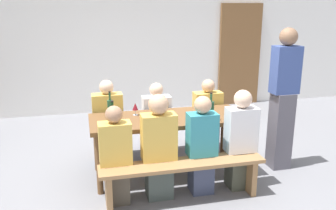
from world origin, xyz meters
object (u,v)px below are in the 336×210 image
tasting_table (168,124)px  seated_guest_near_2 (202,147)px  bench_far (157,130)px  wine_bottle_1 (110,108)px  wine_glass_1 (135,107)px  seated_guest_far_2 (207,119)px  wine_bottle_0 (113,118)px  seated_guest_far_1 (157,123)px  seated_guest_near_0 (116,158)px  wine_glass_0 (201,104)px  standing_host (283,101)px  seated_guest_far_0 (108,125)px  wooden_door (240,55)px  seated_guest_near_3 (241,142)px  seated_guest_near_1 (159,149)px  bench_near (183,171)px  wine_bottle_2 (211,111)px

tasting_table → seated_guest_near_2: bearing=-63.6°
bench_far → wine_bottle_1: 0.98m
wine_glass_1 → seated_guest_far_2: bearing=18.5°
tasting_table → wine_bottle_0: bearing=-158.9°
seated_guest_far_1 → seated_guest_far_2: size_ratio=0.99×
seated_guest_near_2 → seated_guest_near_0: bearing=90.0°
wine_glass_0 → standing_host: 1.04m
seated_guest_near_0 → wine_bottle_0: bearing=-1.7°
wine_glass_1 → seated_guest_near_0: (-0.32, -0.68, -0.35)m
seated_guest_near_2 → tasting_table: bearing=26.4°
seated_guest_near_0 → seated_guest_far_0: bearing=-0.2°
bench_far → wooden_door: bearing=45.0°
seated_guest_near_2 → seated_guest_far_0: 1.41m
bench_far → seated_guest_near_0: 1.39m
wine_bottle_1 → seated_guest_far_1: bearing=28.0°
seated_guest_near_2 → seated_guest_far_0: bearing=42.3°
seated_guest_far_0 → seated_guest_far_1: bearing=90.0°
wine_bottle_1 → seated_guest_near_3: (1.40, -0.70, -0.30)m
wine_glass_0 → seated_guest_far_0: (-1.14, 0.41, -0.32)m
wine_bottle_1 → wine_glass_1: size_ratio=2.01×
bench_far → standing_host: (1.46, -0.81, 0.55)m
seated_guest_far_0 → seated_guest_far_2: bearing=90.0°
wine_glass_1 → seated_guest_near_3: size_ratio=0.13×
tasting_table → seated_guest_near_1: 0.58m
tasting_table → seated_guest_near_3: seated_guest_near_3 is taller
tasting_table → seated_guest_far_0: size_ratio=1.66×
wooden_door → tasting_table: 3.71m
bench_near → seated_guest_near_2: size_ratio=1.59×
wine_bottle_1 → seated_guest_near_1: (0.45, -0.70, -0.30)m
wooden_door → seated_guest_far_1: (-2.29, -2.40, -0.55)m
wine_bottle_1 → seated_guest_far_0: seated_guest_far_0 is taller
seated_guest_near_0 → wine_glass_1: bearing=-25.0°
bench_near → wine_glass_0: wine_glass_0 is taller
wine_bottle_1 → seated_guest_near_3: seated_guest_near_3 is taller
wine_bottle_2 → wine_glass_0: wine_bottle_2 is taller
seated_guest_near_2 → seated_guest_near_3: seated_guest_near_3 is taller
wooden_door → wine_bottle_2: wooden_door is taller
wine_bottle_1 → wine_bottle_2: 1.21m
wine_bottle_0 → seated_guest_near_2: size_ratio=0.28×
wine_bottle_1 → seated_guest_far_0: bearing=92.2°
wine_bottle_2 → seated_guest_far_0: bearing=145.1°
seated_guest_near_1 → tasting_table: bearing=-23.6°
bench_far → standing_host: bearing=-29.0°
tasting_table → seated_guest_far_1: size_ratio=1.76×
seated_guest_near_0 → wine_bottle_1: bearing=-1.3°
bench_near → bench_far: same height
wooden_door → seated_guest_near_0: bearing=-130.5°
bench_near → seated_guest_near_3: bearing=11.7°
wine_glass_0 → seated_guest_far_2: 0.59m
wooden_door → seated_guest_near_3: wooden_door is taller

